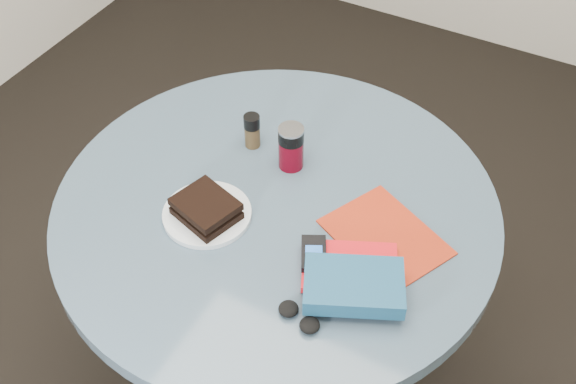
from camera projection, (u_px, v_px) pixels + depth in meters
The scene contains 11 objects.
ground at pixel (279, 376), 2.15m from camera, with size 4.00×4.00×0.00m, color black.
table at pixel (277, 250), 1.73m from camera, with size 1.00×1.00×0.75m.
plate at pixel (207, 214), 1.58m from camera, with size 0.20×0.20×0.01m, color silver.
sandwich at pixel (206, 208), 1.55m from camera, with size 0.15×0.14×0.04m.
soda_can at pixel (291, 147), 1.66m from camera, with size 0.08×0.08×0.11m.
pepper_grinder at pixel (252, 131), 1.72m from camera, with size 0.04×0.04×0.09m.
magazine at pixel (385, 237), 1.54m from camera, with size 0.25×0.19×0.00m, color #9B240E.
red_book at pixel (350, 267), 1.47m from camera, with size 0.19×0.13×0.02m, color red.
novel at pixel (354, 286), 1.40m from camera, with size 0.19×0.13×0.04m, color navy.
mp3_player at pixel (314, 253), 1.47m from camera, with size 0.09×0.10×0.02m.
headphones at pixel (299, 317), 1.39m from camera, with size 0.10×0.06×0.02m.
Camera 1 is at (0.55, -0.96, 1.92)m, focal length 45.00 mm.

